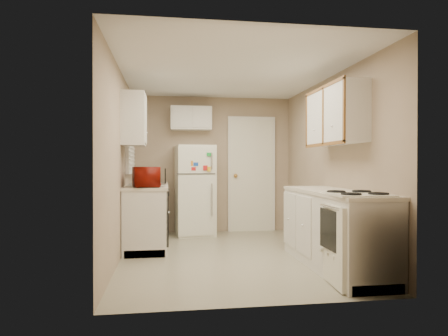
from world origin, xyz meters
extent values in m
plane|color=#ADA78D|center=(0.00, 0.00, 0.00)|extent=(3.80, 3.80, 0.00)
plane|color=white|center=(0.00, 0.00, 2.40)|extent=(3.80, 3.80, 0.00)
plane|color=tan|center=(-1.40, 0.00, 1.20)|extent=(3.80, 3.80, 0.00)
plane|color=tan|center=(1.40, 0.00, 1.20)|extent=(3.80, 3.80, 0.00)
plane|color=tan|center=(0.00, 1.90, 1.20)|extent=(2.80, 2.80, 0.00)
plane|color=tan|center=(0.00, -1.90, 1.20)|extent=(2.80, 2.80, 0.00)
cube|color=silver|center=(-1.10, 0.90, 0.45)|extent=(0.60, 1.80, 0.90)
cube|color=black|center=(-0.81, 0.30, 0.49)|extent=(0.03, 0.58, 0.72)
cube|color=gray|center=(-1.10, 1.05, 0.86)|extent=(0.54, 0.74, 0.16)
imported|color=maroon|center=(-1.09, 0.24, 1.05)|extent=(0.52, 0.35, 0.32)
imported|color=beige|center=(-1.07, 1.29, 1.00)|extent=(0.12, 0.12, 0.20)
cube|color=silver|center=(-1.36, 1.05, 1.60)|extent=(0.10, 0.98, 1.08)
cube|color=silver|center=(-1.25, 0.22, 1.80)|extent=(0.30, 0.45, 0.70)
cube|color=white|center=(-0.34, 1.59, 0.76)|extent=(0.68, 0.66, 1.52)
cube|color=silver|center=(-0.40, 1.75, 2.00)|extent=(0.70, 0.30, 0.40)
cube|color=white|center=(0.70, 1.86, 1.02)|extent=(0.86, 0.06, 2.08)
cube|color=silver|center=(1.10, -0.80, 0.45)|extent=(0.60, 2.00, 0.90)
cube|color=white|center=(1.06, -1.42, 0.41)|extent=(0.59, 0.70, 0.81)
cube|color=silver|center=(1.25, -0.50, 1.80)|extent=(0.30, 1.20, 0.70)
camera|label=1|loc=(-0.82, -5.18, 1.21)|focal=32.00mm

